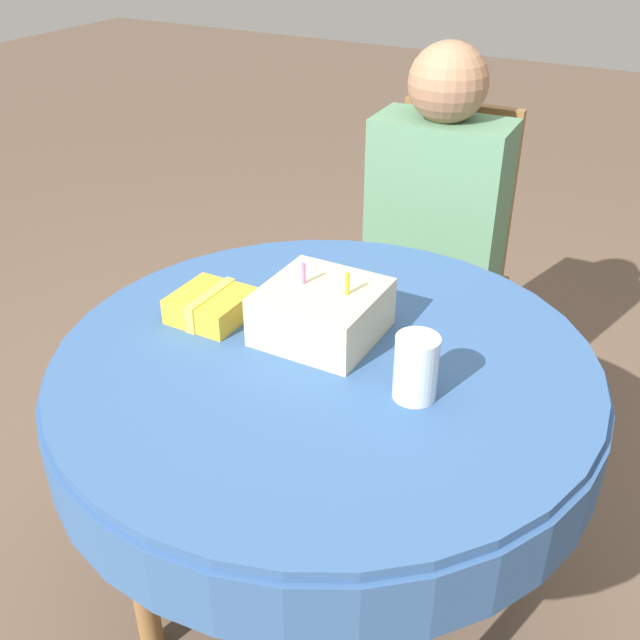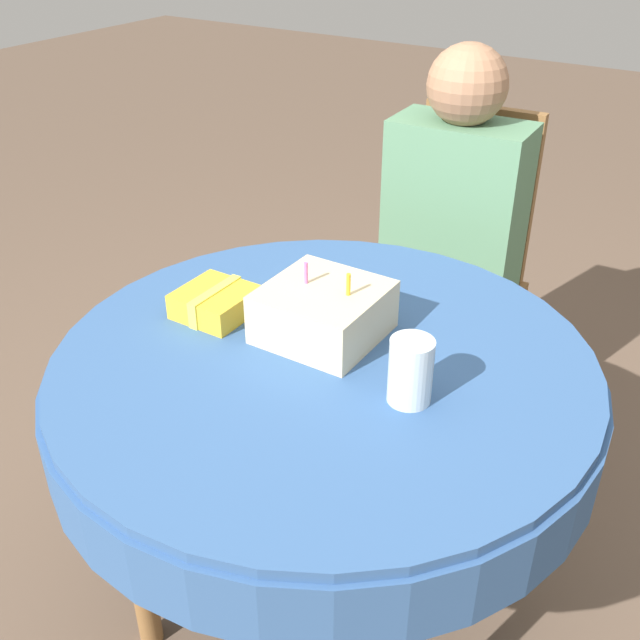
{
  "view_description": "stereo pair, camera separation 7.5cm",
  "coord_description": "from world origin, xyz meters",
  "px_view_note": "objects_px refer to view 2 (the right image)",
  "views": [
    {
      "loc": [
        0.55,
        -1.01,
        1.46
      ],
      "look_at": [
        -0.02,
        0.02,
        0.76
      ],
      "focal_mm": 42.0,
      "sensor_mm": 36.0,
      "label": 1
    },
    {
      "loc": [
        0.61,
        -0.97,
        1.46
      ],
      "look_at": [
        -0.02,
        0.02,
        0.76
      ],
      "focal_mm": 42.0,
      "sensor_mm": 36.0,
      "label": 2
    }
  ],
  "objects_px": {
    "person": "(451,222)",
    "gift_box": "(216,302)",
    "drinking_glass": "(411,371)",
    "birthday_cake": "(323,312)",
    "chair": "(457,269)"
  },
  "relations": [
    {
      "from": "birthday_cake",
      "to": "chair",
      "type": "bearing_deg",
      "value": 93.01
    },
    {
      "from": "birthday_cake",
      "to": "drinking_glass",
      "type": "height_order",
      "value": "birthday_cake"
    },
    {
      "from": "birthday_cake",
      "to": "gift_box",
      "type": "bearing_deg",
      "value": -167.6
    },
    {
      "from": "drinking_glass",
      "to": "birthday_cake",
      "type": "bearing_deg",
      "value": 157.14
    },
    {
      "from": "person",
      "to": "drinking_glass",
      "type": "bearing_deg",
      "value": -73.75
    },
    {
      "from": "chair",
      "to": "birthday_cake",
      "type": "relative_size",
      "value": 4.41
    },
    {
      "from": "chair",
      "to": "gift_box",
      "type": "xyz_separation_m",
      "value": [
        -0.18,
        -0.83,
        0.23
      ]
    },
    {
      "from": "chair",
      "to": "drinking_glass",
      "type": "relative_size",
      "value": 8.01
    },
    {
      "from": "birthday_cake",
      "to": "gift_box",
      "type": "height_order",
      "value": "birthday_cake"
    },
    {
      "from": "birthday_cake",
      "to": "drinking_glass",
      "type": "bearing_deg",
      "value": -22.86
    },
    {
      "from": "gift_box",
      "to": "chair",
      "type": "bearing_deg",
      "value": 77.57
    },
    {
      "from": "person",
      "to": "birthday_cake",
      "type": "xyz_separation_m",
      "value": [
        0.04,
        -0.69,
        0.08
      ]
    },
    {
      "from": "person",
      "to": "gift_box",
      "type": "xyz_separation_m",
      "value": [
        -0.19,
        -0.74,
        0.05
      ]
    },
    {
      "from": "drinking_glass",
      "to": "gift_box",
      "type": "relative_size",
      "value": 0.81
    },
    {
      "from": "chair",
      "to": "gift_box",
      "type": "distance_m",
      "value": 0.88
    }
  ]
}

